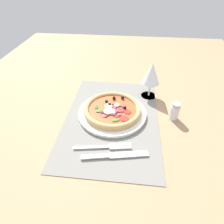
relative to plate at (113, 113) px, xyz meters
The scene contains 8 objects.
ground_plane 3.02cm from the plate, ahead, with size 190.00×140.00×2.40cm, color #9E7A56.
placemat 2.24cm from the plate, ahead, with size 50.69×33.69×0.40cm, color slate.
plate is the anchor object (origin of this frame).
pizza 1.65cm from the plate, 23.97° to the right, with size 21.14×21.14×2.69cm.
fork 16.28cm from the plate, ahead, with size 4.32×18.01×0.44cm.
knife 19.43cm from the plate, ahead, with size 5.42×19.95×0.62cm.
wine_glass 21.69cm from the plate, 135.80° to the left, with size 7.20×7.20×14.90cm.
pepper_shaker 22.23cm from the plate, 90.79° to the left, with size 3.20×3.20×6.70cm.
Camera 1 is at (52.13, 5.66, 46.00)cm, focal length 30.34 mm.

